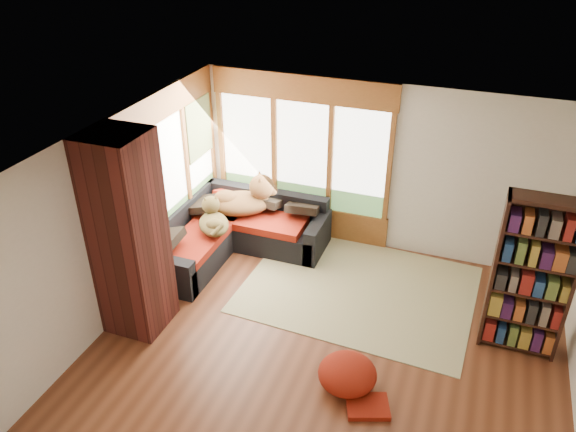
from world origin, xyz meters
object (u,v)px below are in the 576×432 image
Objects in this scene: sectional_sofa at (239,230)px; area_rug at (359,289)px; pouf at (347,373)px; dog_tan at (245,195)px; dog_brindle at (213,216)px; brick_chimney at (129,236)px; bookshelf at (532,278)px.

sectional_sofa is 0.71× the size of area_rug.
pouf is (0.30, -1.78, 0.18)m from area_rug.
pouf reaches higher than area_rug.
dog_tan is 1.42× the size of dog_brindle.
brick_chimney is 0.84× the size of area_rug.
dog_tan is (0.03, 0.21, 0.51)m from sectional_sofa.
brick_chimney is 2.32m from sectional_sofa.
dog_tan is at bearing 85.43° from sectional_sofa.
sectional_sofa is 3.21m from pouf.
dog_brindle is (-4.30, 0.47, -0.29)m from bookshelf.
sectional_sofa is 3.34× the size of pouf.
dog_tan reaches higher than pouf.
brick_chimney reaches higher than area_rug.
brick_chimney reaches higher than dog_brindle.
pouf is (2.78, -0.16, -1.11)m from brick_chimney.
area_rug is at bearing 167.67° from bookshelf.
dog_brindle is at bearing 173.75° from bookshelf.
bookshelf reaches higher than pouf.
sectional_sofa is 1.08× the size of bookshelf.
dog_tan is 0.67m from dog_brindle.
bookshelf is 2.59× the size of dog_brindle.
dog_tan is (-2.30, 2.42, 0.62)m from pouf.
bookshelf is 4.21m from dog_tan.
bookshelf is at bearing -12.33° from area_rug.
area_rug is at bearing -7.19° from sectional_sofa.
pouf is at bearing -38.79° from sectional_sofa.
brick_chimney is 1.27× the size of bookshelf.
area_rug is 4.71× the size of pouf.
dog_tan is at bearing -55.52° from dog_brindle.
sectional_sofa is at bearing -124.29° from dog_tan.
pouf is at bearing -3.32° from brick_chimney.
dog_brindle reaches higher than area_rug.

